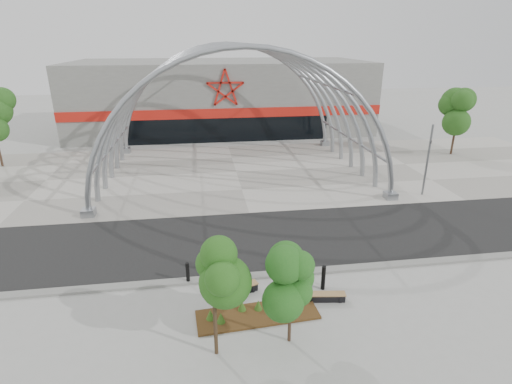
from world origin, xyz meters
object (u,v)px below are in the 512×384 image
at_px(signal_pole, 428,159).
at_px(bench_0, 237,291).
at_px(street_tree_0, 213,281).
at_px(bench_1, 325,297).
at_px(bollard_2, 300,262).
at_px(street_tree_1, 291,280).

bearing_deg(signal_pole, bench_0, -145.09).
height_order(street_tree_0, bench_1, street_tree_0).
height_order(street_tree_0, bollard_2, street_tree_0).
height_order(signal_pole, bench_0, signal_pole).
bearing_deg(street_tree_0, bollard_2, 47.96).
relative_size(signal_pole, bench_0, 2.65).
bearing_deg(signal_pole, street_tree_1, -134.14).
bearing_deg(bench_1, street_tree_1, -133.51).
bearing_deg(street_tree_1, street_tree_0, -174.55).
distance_m(signal_pole, bench_1, 15.39).
bearing_deg(street_tree_1, signal_pole, 45.86).
height_order(signal_pole, bench_1, signal_pole).
xyz_separation_m(signal_pole, bench_1, (-10.60, -10.87, -2.47)).
bearing_deg(signal_pole, bench_1, -134.27).
relative_size(street_tree_1, bench_1, 2.05).
distance_m(street_tree_1, bollard_2, 5.08).
xyz_separation_m(signal_pole, bollard_2, (-11.11, -8.61, -2.08)).
relative_size(street_tree_1, bench_0, 1.91).
relative_size(signal_pole, bench_1, 2.84).
bearing_deg(bollard_2, signal_pole, 37.78).
relative_size(signal_pole, street_tree_0, 1.21).
bearing_deg(bollard_2, street_tree_1, -109.00).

